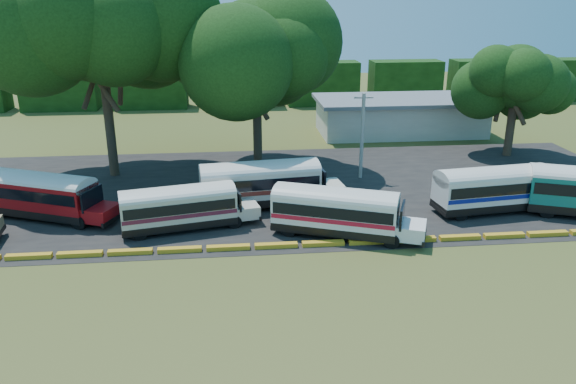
{
  "coord_description": "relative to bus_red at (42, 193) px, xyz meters",
  "views": [
    {
      "loc": [
        -1.04,
        -31.01,
        15.22
      ],
      "look_at": [
        2.77,
        6.0,
        1.91
      ],
      "focal_mm": 35.0,
      "sensor_mm": 36.0,
      "label": 1
    }
  ],
  "objects": [
    {
      "name": "bus_cream_west",
      "position": [
        9.93,
        -3.05,
        -0.18
      ],
      "size": [
        9.56,
        4.2,
        3.05
      ],
      "rotation": [
        0.0,
        0.0,
        0.21
      ],
      "color": "black",
      "rests_on": "ground"
    },
    {
      "name": "bus_cream_east",
      "position": [
        15.64,
        0.61,
        0.09
      ],
      "size": [
        10.96,
        3.87,
        3.53
      ],
      "rotation": [
        0.0,
        0.0,
        0.12
      ],
      "color": "black",
      "rests_on": "ground"
    },
    {
      "name": "utility_pole",
      "position": [
        24.44,
        6.7,
        1.88
      ],
      "size": [
        1.6,
        0.3,
        7.33
      ],
      "color": "#99958B",
      "rests_on": "ground"
    },
    {
      "name": "ground",
      "position": [
        14.5,
        -7.66,
        -1.9
      ],
      "size": [
        160.0,
        160.0,
        0.0
      ],
      "primitive_type": "plane",
      "color": "#394A18",
      "rests_on": "ground"
    },
    {
      "name": "tree_east",
      "position": [
        40.43,
        12.21,
        5.74
      ],
      "size": [
        8.11,
        8.11,
        10.67
      ],
      "color": "#38281C",
      "rests_on": "ground"
    },
    {
      "name": "curb",
      "position": [
        14.5,
        -6.66,
        -1.75
      ],
      "size": [
        53.7,
        0.45,
        0.3
      ],
      "color": "gold",
      "rests_on": "ground"
    },
    {
      "name": "bus_white_blue",
      "position": [
        32.34,
        -2.07,
        0.0
      ],
      "size": [
        10.49,
        3.75,
        3.37
      ],
      "rotation": [
        0.0,
        0.0,
        0.12
      ],
      "color": "black",
      "rests_on": "ground"
    },
    {
      "name": "bus_red",
      "position": [
        0.0,
        0.0,
        0.0
      ],
      "size": [
        10.25,
        6.23,
        3.32
      ],
      "rotation": [
        0.0,
        0.0,
        -0.4
      ],
      "color": "black",
      "rests_on": "ground"
    },
    {
      "name": "tree_west",
      "position": [
        3.08,
        9.72,
        11.12
      ],
      "size": [
        13.66,
        13.66,
        18.06
      ],
      "color": "#38281C",
      "rests_on": "ground"
    },
    {
      "name": "asphalt_strip",
      "position": [
        15.5,
        4.34,
        -1.89
      ],
      "size": [
        64.0,
        24.0,
        0.02
      ],
      "primitive_type": "cube",
      "color": "black",
      "rests_on": "ground"
    },
    {
      "name": "treeline_backdrop",
      "position": [
        14.5,
        40.34,
        1.1
      ],
      "size": [
        130.0,
        4.0,
        6.0
      ],
      "color": "black",
      "rests_on": "ground"
    },
    {
      "name": "terminal_building",
      "position": [
        32.5,
        22.34,
        0.13
      ],
      "size": [
        19.0,
        9.0,
        4.0
      ],
      "color": "beige",
      "rests_on": "ground"
    },
    {
      "name": "bus_white_red",
      "position": [
        20.21,
        -5.18,
        -0.05
      ],
      "size": [
        10.14,
        5.93,
        3.27
      ],
      "rotation": [
        0.0,
        0.0,
        -0.38
      ],
      "color": "black",
      "rests_on": "ground"
    },
    {
      "name": "tree_center",
      "position": [
        15.8,
        11.22,
        8.43
      ],
      "size": [
        12.2,
        12.2,
        14.84
      ],
      "color": "#38281C",
      "rests_on": "ground"
    }
  ]
}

